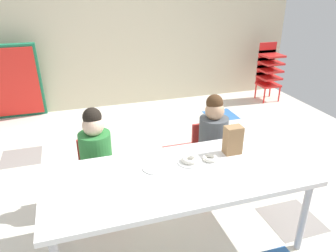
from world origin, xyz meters
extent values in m
cube|color=silver|center=(0.00, 0.00, -0.01)|extent=(5.75, 4.58, 0.02)
cube|color=#336BB2|center=(1.35, 1.35, 0.00)|extent=(0.43, 0.43, 0.00)
cube|color=#B24C47|center=(0.45, 0.45, 0.00)|extent=(0.43, 0.43, 0.00)
cube|color=gray|center=(0.90, -0.90, 0.00)|extent=(0.43, 0.43, 0.00)
cube|color=gray|center=(-1.35, 0.90, 0.00)|extent=(0.43, 0.43, 0.00)
cube|color=gray|center=(-0.90, 0.00, 0.00)|extent=(0.43, 0.43, 0.00)
cube|color=beige|center=(0.00, 2.29, 1.39)|extent=(5.75, 0.10, 2.77)
cube|color=white|center=(-0.09, -0.85, 0.59)|extent=(1.82, 0.78, 0.04)
cylinder|color=#B2B2B7|center=(0.74, -1.18, 0.29)|extent=(0.05, 0.05, 0.58)
cylinder|color=#B2B2B7|center=(-0.92, -0.52, 0.29)|extent=(0.05, 0.05, 0.58)
cylinder|color=#B2B2B7|center=(0.74, -0.52, 0.29)|extent=(0.05, 0.05, 0.58)
cube|color=red|center=(-0.59, -0.24, 0.30)|extent=(0.32, 0.30, 0.03)
cube|color=red|center=(-0.59, -0.09, 0.45)|extent=(0.29, 0.02, 0.30)
cylinder|color=#2D7A38|center=(-0.59, -0.24, 0.52)|extent=(0.34, 0.34, 0.38)
sphere|color=beige|center=(-0.59, -0.24, 0.78)|extent=(0.17, 0.17, 0.17)
sphere|color=black|center=(-0.59, -0.23, 0.85)|extent=(0.15, 0.15, 0.15)
cylinder|color=red|center=(-0.73, -0.37, 0.15)|extent=(0.02, 0.02, 0.28)
cylinder|color=red|center=(-0.45, -0.37, 0.15)|extent=(0.02, 0.02, 0.28)
cylinder|color=red|center=(-0.73, -0.11, 0.15)|extent=(0.02, 0.02, 0.28)
cylinder|color=red|center=(-0.45, -0.11, 0.15)|extent=(0.02, 0.02, 0.28)
cube|color=red|center=(0.46, -0.24, 0.30)|extent=(0.32, 0.30, 0.03)
cube|color=red|center=(0.46, -0.09, 0.45)|extent=(0.29, 0.02, 0.30)
cylinder|color=#4C5156|center=(0.46, -0.24, 0.52)|extent=(0.27, 0.27, 0.38)
sphere|color=tan|center=(0.46, -0.24, 0.78)|extent=(0.17, 0.17, 0.17)
sphere|color=#472D19|center=(0.46, -0.23, 0.85)|extent=(0.15, 0.15, 0.15)
cylinder|color=red|center=(0.32, -0.37, 0.15)|extent=(0.02, 0.02, 0.28)
cylinder|color=red|center=(0.60, -0.37, 0.15)|extent=(0.02, 0.02, 0.28)
cylinder|color=red|center=(0.32, -0.11, 0.15)|extent=(0.02, 0.02, 0.28)
cylinder|color=red|center=(0.60, -0.11, 0.15)|extent=(0.02, 0.02, 0.28)
cube|color=red|center=(2.37, 1.73, 0.26)|extent=(0.32, 0.30, 0.03)
cube|color=red|center=(2.37, 1.87, 0.35)|extent=(0.30, 0.02, 0.18)
cube|color=red|center=(2.37, 1.73, 0.38)|extent=(0.32, 0.30, 0.03)
cube|color=red|center=(2.37, 1.87, 0.47)|extent=(0.30, 0.02, 0.18)
cube|color=red|center=(2.37, 1.73, 0.50)|extent=(0.32, 0.30, 0.03)
cube|color=red|center=(2.37, 1.87, 0.59)|extent=(0.30, 0.02, 0.18)
cube|color=red|center=(2.37, 1.73, 0.62)|extent=(0.32, 0.30, 0.03)
cube|color=red|center=(2.37, 1.87, 0.71)|extent=(0.30, 0.02, 0.18)
cube|color=red|center=(2.37, 1.73, 0.74)|extent=(0.32, 0.30, 0.03)
cube|color=red|center=(2.37, 1.87, 0.83)|extent=(0.30, 0.02, 0.18)
cylinder|color=red|center=(2.23, 1.60, 0.13)|extent=(0.02, 0.02, 0.26)
cylinder|color=red|center=(2.51, 1.60, 0.13)|extent=(0.02, 0.02, 0.26)
cylinder|color=red|center=(2.23, 1.86, 0.13)|extent=(0.02, 0.02, 0.26)
cylinder|color=red|center=(2.51, 1.86, 0.13)|extent=(0.02, 0.02, 0.26)
cube|color=#19724C|center=(-1.55, 2.10, 0.54)|extent=(0.90, 0.28, 1.09)
cube|color=red|center=(-1.55, 2.07, 0.54)|extent=(0.83, 0.23, 0.99)
cube|color=#9E754C|center=(0.40, -0.70, 0.72)|extent=(0.13, 0.09, 0.22)
cylinder|color=white|center=(0.04, -0.73, 0.62)|extent=(0.18, 0.18, 0.01)
cylinder|color=white|center=(-0.22, -0.73, 0.62)|extent=(0.18, 0.18, 0.01)
torus|color=white|center=(0.04, -0.73, 0.64)|extent=(0.12, 0.12, 0.03)
torus|color=white|center=(0.19, -0.74, 0.63)|extent=(0.11, 0.11, 0.03)
camera|label=1|loc=(-0.73, -2.62, 1.83)|focal=34.48mm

